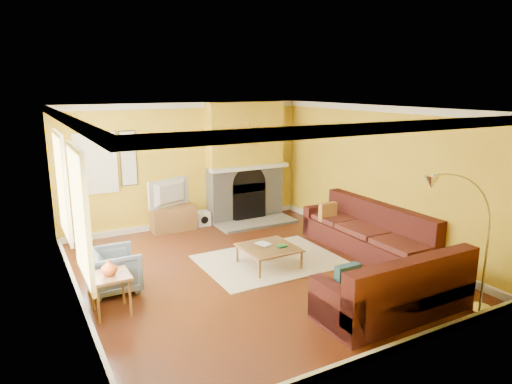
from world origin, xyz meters
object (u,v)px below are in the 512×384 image
sectional_sofa (343,246)px  media_console (173,219)px  coffee_table (269,256)px  side_table (111,294)px  arc_lamp (460,249)px  armchair (114,270)px

sectional_sofa → media_console: size_ratio=4.08×
coffee_table → side_table: side_table is taller
sectional_sofa → arc_lamp: size_ratio=1.90×
armchair → side_table: (-0.19, -0.71, -0.05)m
side_table → sectional_sofa: bearing=-5.7°
side_table → arc_lamp: arc_lamp is taller
media_console → armchair: size_ratio=1.29×
media_console → sectional_sofa: bearing=-63.5°
sectional_sofa → arc_lamp: 2.11m
media_console → side_table: 3.71m
coffee_table → side_table: size_ratio=1.60×
sectional_sofa → side_table: 3.72m
media_console → arc_lamp: size_ratio=0.47×
arc_lamp → armchair: bearing=140.3°
media_console → armchair: bearing=-125.7°
sectional_sofa → side_table: (-3.70, 0.37, -0.17)m
armchair → sectional_sofa: bearing=-107.0°
media_console → armchair: (-1.75, -2.45, 0.07)m
coffee_table → side_table: 2.77m
media_console → armchair: 3.01m
media_console → arc_lamp: (1.98, -5.55, 0.75)m
media_console → arc_lamp: 5.94m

